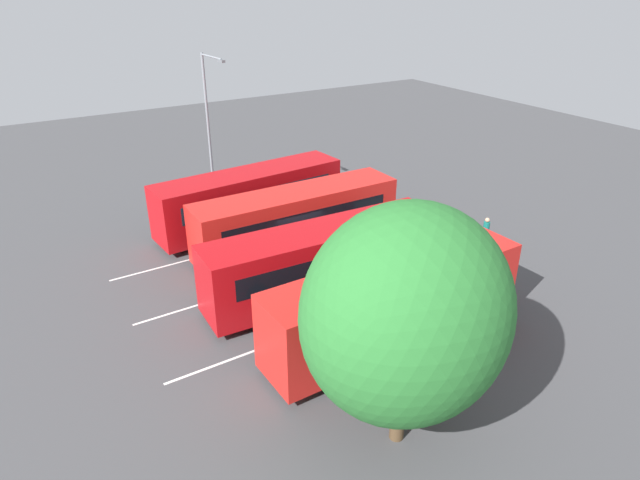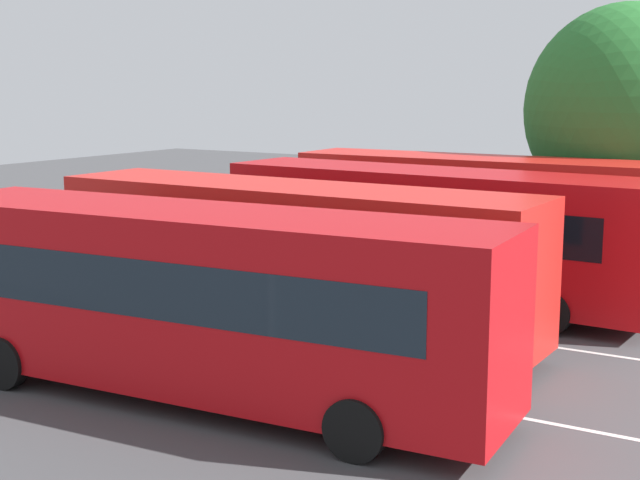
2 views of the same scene
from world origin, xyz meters
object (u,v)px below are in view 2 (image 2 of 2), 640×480
at_px(bus_far_left, 478,209).
at_px(bus_center_right, 290,255).
at_px(bus_center_left, 431,231).
at_px(pedestrian, 154,225).
at_px(bus_far_right, 199,297).
at_px(depot_tree, 626,110).

bearing_deg(bus_far_left, bus_center_right, 84.55).
relative_size(bus_center_left, pedestrian, 6.00).
bearing_deg(bus_center_right, bus_far_left, -94.20).
distance_m(bus_far_right, depot_tree, 16.97).
bearing_deg(depot_tree, bus_center_left, 73.18).
xyz_separation_m(pedestrian, depot_tree, (-11.82, -7.71, 3.42)).
distance_m(bus_far_right, pedestrian, 12.58).
height_order(bus_far_left, depot_tree, depot_tree).
height_order(bus_center_left, bus_far_right, same).
relative_size(bus_center_left, bus_center_right, 1.01).
bearing_deg(pedestrian, depot_tree, -2.86).
xyz_separation_m(bus_center_right, depot_tree, (-3.62, -12.62, 2.71)).
bearing_deg(bus_center_left, bus_far_right, 89.53).
relative_size(bus_center_right, depot_tree, 1.39).
distance_m(bus_far_left, bus_far_right, 12.58).
relative_size(bus_far_left, pedestrian, 5.98).
bearing_deg(bus_far_right, pedestrian, -49.00).
height_order(bus_far_left, bus_center_left, same).
bearing_deg(bus_center_left, bus_far_left, -80.87).
relative_size(bus_center_right, pedestrian, 5.96).
bearing_deg(bus_far_left, pedestrian, 21.85).
distance_m(bus_far_left, depot_tree, 5.63).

